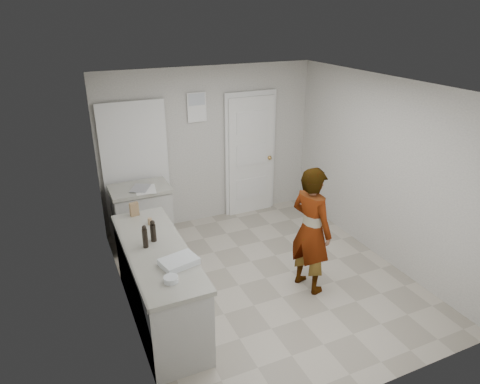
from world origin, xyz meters
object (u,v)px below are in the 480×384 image
baking_dish (179,262)px  egg_bowl (171,279)px  cake_mix_box (134,209)px  spice_jar (150,221)px  oil_cruet_b (145,237)px  oil_cruet_a (153,231)px  person (311,230)px

baking_dish → egg_bowl: size_ratio=2.92×
cake_mix_box → egg_bowl: bearing=-98.1°
spice_jar → baking_dish: 0.97m
oil_cruet_b → egg_bowl: size_ratio=1.89×
spice_jar → oil_cruet_b: oil_cruet_b is taller
oil_cruet_b → egg_bowl: bearing=-84.4°
spice_jar → oil_cruet_a: oil_cruet_a is taller
person → oil_cruet_a: (-1.84, 0.33, 0.24)m
person → oil_cruet_a: bearing=64.6°
cake_mix_box → oil_cruet_a: 0.71m
person → cake_mix_box: (-1.90, 1.04, 0.20)m
spice_jar → egg_bowl: 1.23m
oil_cruet_b → egg_bowl: 0.73m
person → baking_dish: (-1.72, -0.24, 0.14)m
spice_jar → cake_mix_box: bearing=111.1°
egg_bowl → oil_cruet_b: bearing=95.6°
spice_jar → oil_cruet_a: 0.42m
oil_cruet_b → baking_dish: size_ratio=0.65×
baking_dish → oil_cruet_a: bearing=101.5°
spice_jar → oil_cruet_a: bearing=-97.6°
cake_mix_box → oil_cruet_a: bearing=-93.9°
oil_cruet_a → baking_dish: (0.12, -0.57, -0.09)m
cake_mix_box → oil_cruet_a: (0.06, -0.71, 0.03)m
oil_cruet_b → spice_jar: bearing=71.9°
cake_mix_box → spice_jar: cake_mix_box is taller
egg_bowl → spice_jar: bearing=85.7°
person → cake_mix_box: bearing=46.1°
person → baking_dish: bearing=82.7°
cake_mix_box → oil_cruet_b: 0.81m
cake_mix_box → spice_jar: 0.33m
oil_cruet_b → baking_dish: bearing=-64.2°
cake_mix_box → spice_jar: size_ratio=2.20×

